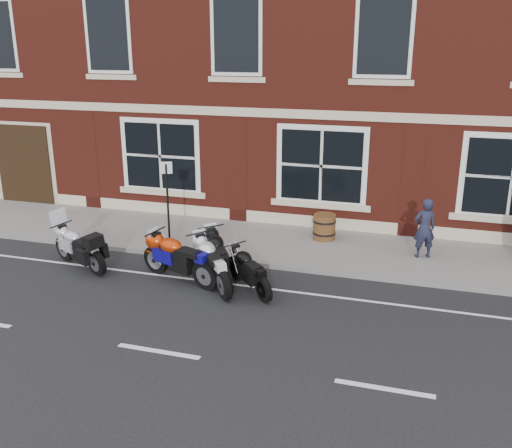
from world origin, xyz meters
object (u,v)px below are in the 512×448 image
object	(u,v)px
moto_sport_silver	(213,261)
barrel_planter	(324,227)
parking_sign	(167,197)
moto_naked_black	(250,269)
moto_sport_black	(221,255)
moto_sport_red	(179,257)
moto_touring_silver	(79,245)
pedestrian_left	(424,228)

from	to	relation	value
moto_sport_silver	barrel_planter	world-z (taller)	moto_sport_silver
parking_sign	barrel_planter	bearing A→B (deg)	-0.88
moto_naked_black	moto_sport_black	bearing A→B (deg)	111.05
moto_naked_black	barrel_planter	distance (m)	3.68
moto_sport_red	moto_sport_black	world-z (taller)	moto_sport_red
moto_sport_red	moto_naked_black	size ratio (longest dim) A/B	1.50
barrel_planter	moto_sport_red	bearing A→B (deg)	-128.12
moto_touring_silver	moto_sport_silver	xyz separation A→B (m)	(3.55, -0.09, 0.02)
moto_sport_black	moto_sport_silver	world-z (taller)	moto_sport_black
barrel_planter	moto_touring_silver	bearing A→B (deg)	-147.74
moto_sport_silver	parking_sign	world-z (taller)	parking_sign
barrel_planter	parking_sign	world-z (taller)	parking_sign
moto_sport_silver	barrel_planter	xyz separation A→B (m)	(1.92, 3.54, -0.10)
moto_sport_silver	moto_naked_black	bearing A→B (deg)	-38.89
barrel_planter	pedestrian_left	bearing A→B (deg)	-13.71
moto_sport_red	moto_sport_silver	size ratio (longest dim) A/B	1.21
moto_touring_silver	moto_sport_silver	bearing A→B (deg)	-65.58
moto_sport_red	parking_sign	bearing A→B (deg)	51.08
moto_sport_red	moto_touring_silver	bearing A→B (deg)	108.80
moto_sport_black	barrel_planter	xyz separation A→B (m)	(1.87, 3.16, -0.11)
moto_touring_silver	moto_naked_black	xyz separation A→B (m)	(4.42, -0.08, -0.06)
moto_touring_silver	moto_sport_black	distance (m)	3.61
barrel_planter	parking_sign	size ratio (longest dim) A/B	0.32
moto_touring_silver	moto_sport_silver	distance (m)	3.55
moto_touring_silver	moto_naked_black	size ratio (longest dim) A/B	1.33
pedestrian_left	barrel_planter	size ratio (longest dim) A/B	2.18
moto_sport_red	parking_sign	xyz separation A→B (m)	(-1.20, 2.00, 0.82)
moto_touring_silver	pedestrian_left	world-z (taller)	pedestrian_left
moto_sport_red	barrel_planter	xyz separation A→B (m)	(2.76, 3.51, -0.12)
parking_sign	moto_touring_silver	bearing A→B (deg)	-149.84
moto_touring_silver	parking_sign	distance (m)	2.60
pedestrian_left	moto_sport_silver	bearing A→B (deg)	10.76
moto_sport_black	moto_naked_black	size ratio (longest dim) A/B	1.39
moto_sport_silver	moto_naked_black	world-z (taller)	moto_sport_silver
moto_sport_silver	moto_naked_black	distance (m)	0.88
parking_sign	moto_sport_red	bearing A→B (deg)	-80.88
moto_sport_red	barrel_planter	world-z (taller)	moto_sport_red
parking_sign	moto_sport_silver	bearing A→B (deg)	-66.61
moto_sport_red	pedestrian_left	xyz separation A→B (m)	(5.38, 2.87, 0.30)
moto_sport_silver	pedestrian_left	distance (m)	5.40
moto_sport_black	barrel_planter	size ratio (longest dim) A/B	2.87
moto_sport_black	barrel_planter	distance (m)	3.67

